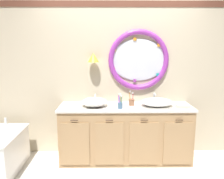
% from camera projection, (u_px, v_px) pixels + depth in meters
% --- Properties ---
extents(ground_plane, '(14.00, 14.00, 0.00)m').
position_uv_depth(ground_plane, '(119.00, 168.00, 3.33)').
color(ground_plane, silver).
extents(back_wall_assembly, '(6.40, 0.26, 2.60)m').
position_uv_depth(back_wall_assembly, '(119.00, 72.00, 3.67)').
color(back_wall_assembly, beige).
rests_on(back_wall_assembly, ground_plane).
extents(vanity_counter, '(1.95, 0.59, 0.84)m').
position_uv_depth(vanity_counter, '(125.00, 133.00, 3.53)').
color(vanity_counter, tan).
rests_on(vanity_counter, ground_plane).
extents(sink_basin_left, '(0.38, 0.38, 0.13)m').
position_uv_depth(sink_basin_left, '(94.00, 102.00, 3.41)').
color(sink_basin_left, white).
rests_on(sink_basin_left, vanity_counter).
extents(sink_basin_right, '(0.46, 0.46, 0.12)m').
position_uv_depth(sink_basin_right, '(157.00, 102.00, 3.42)').
color(sink_basin_right, white).
rests_on(sink_basin_right, vanity_counter).
extents(faucet_set_left, '(0.23, 0.12, 0.14)m').
position_uv_depth(faucet_set_left, '(95.00, 99.00, 3.62)').
color(faucet_set_left, silver).
rests_on(faucet_set_left, vanity_counter).
extents(faucet_set_right, '(0.22, 0.14, 0.16)m').
position_uv_depth(faucet_set_right, '(154.00, 99.00, 3.63)').
color(faucet_set_right, silver).
rests_on(faucet_set_right, vanity_counter).
extents(toothbrush_holder_left, '(0.08, 0.08, 0.22)m').
position_uv_depth(toothbrush_holder_left, '(120.00, 105.00, 3.29)').
color(toothbrush_holder_left, slate).
rests_on(toothbrush_holder_left, vanity_counter).
extents(toothbrush_holder_right, '(0.09, 0.09, 0.22)m').
position_uv_depth(toothbrush_holder_right, '(132.00, 102.00, 3.47)').
color(toothbrush_holder_right, '#996647').
rests_on(toothbrush_holder_right, vanity_counter).
extents(soap_dispenser, '(0.06, 0.06, 0.16)m').
position_uv_depth(soap_dispenser, '(120.00, 100.00, 3.50)').
color(soap_dispenser, pink).
rests_on(soap_dispenser, vanity_counter).
extents(folded_hand_towel, '(0.19, 0.11, 0.04)m').
position_uv_depth(folded_hand_towel, '(183.00, 106.00, 3.34)').
color(folded_hand_towel, beige).
rests_on(folded_hand_towel, vanity_counter).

